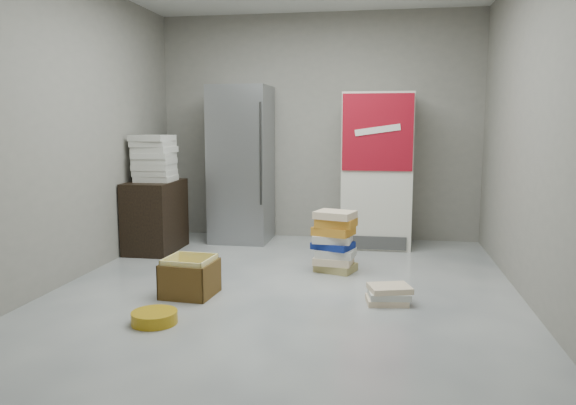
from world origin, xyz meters
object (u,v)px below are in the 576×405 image
(steel_fridge, at_px, (242,164))
(phonebook_stack_main, at_px, (335,241))
(coke_cooler, at_px, (377,170))
(cardboard_box, at_px, (190,280))
(wood_shelf, at_px, (156,216))

(steel_fridge, relative_size, phonebook_stack_main, 3.14)
(coke_cooler, relative_size, cardboard_box, 4.07)
(cardboard_box, bearing_deg, wood_shelf, 126.27)
(wood_shelf, distance_m, phonebook_stack_main, 2.18)
(steel_fridge, xyz_separation_m, coke_cooler, (1.65, -0.01, -0.05))
(coke_cooler, distance_m, cardboard_box, 2.85)
(wood_shelf, height_order, phonebook_stack_main, wood_shelf)
(steel_fridge, relative_size, wood_shelf, 2.37)
(steel_fridge, xyz_separation_m, phonebook_stack_main, (1.27, -1.30, -0.65))
(steel_fridge, distance_m, wood_shelf, 1.23)
(coke_cooler, distance_m, wood_shelf, 2.63)
(phonebook_stack_main, xyz_separation_m, cardboard_box, (-1.14, -0.98, -0.17))
(wood_shelf, height_order, cardboard_box, wood_shelf)
(phonebook_stack_main, height_order, cardboard_box, phonebook_stack_main)
(coke_cooler, height_order, phonebook_stack_main, coke_cooler)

